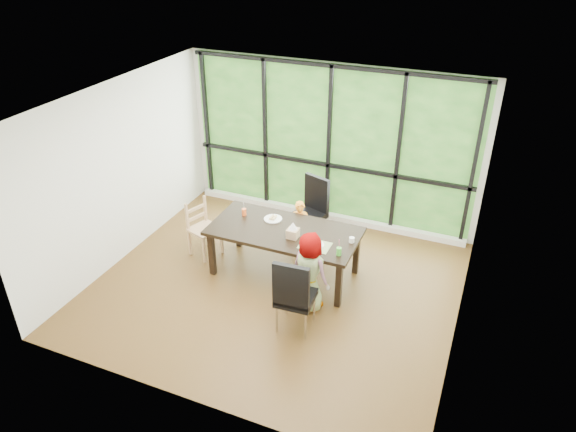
# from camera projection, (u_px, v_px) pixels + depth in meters

# --- Properties ---
(ground) EXTENTS (5.00, 5.00, 0.00)m
(ground) POSITION_uv_depth(u_px,v_px,m) (276.00, 286.00, 7.67)
(ground) COLOR black
(ground) RESTS_ON ground
(back_wall) EXTENTS (5.00, 0.00, 5.00)m
(back_wall) POSITION_uv_depth(u_px,v_px,m) (330.00, 144.00, 8.80)
(back_wall) COLOR silver
(back_wall) RESTS_ON ground
(foliage_backdrop) EXTENTS (4.80, 0.02, 2.65)m
(foliage_backdrop) POSITION_uv_depth(u_px,v_px,m) (329.00, 145.00, 8.79)
(foliage_backdrop) COLOR #234C1C
(foliage_backdrop) RESTS_ON back_wall
(window_mullions) EXTENTS (4.80, 0.06, 2.65)m
(window_mullions) POSITION_uv_depth(u_px,v_px,m) (329.00, 145.00, 8.76)
(window_mullions) COLOR black
(window_mullions) RESTS_ON back_wall
(window_sill) EXTENTS (4.80, 0.12, 0.10)m
(window_sill) POSITION_uv_depth(u_px,v_px,m) (325.00, 215.00, 9.37)
(window_sill) COLOR silver
(window_sill) RESTS_ON ground
(dining_table) EXTENTS (2.23, 1.24, 0.75)m
(dining_table) POSITION_uv_depth(u_px,v_px,m) (284.00, 252.00, 7.77)
(dining_table) COLOR black
(dining_table) RESTS_ON ground
(chair_window_leather) EXTENTS (0.59, 0.59, 1.08)m
(chair_window_leather) POSITION_uv_depth(u_px,v_px,m) (309.00, 211.00, 8.49)
(chair_window_leather) COLOR black
(chair_window_leather) RESTS_ON ground
(chair_interior_leather) EXTENTS (0.49, 0.49, 1.08)m
(chair_interior_leather) POSITION_uv_depth(u_px,v_px,m) (296.00, 293.00, 6.66)
(chair_interior_leather) COLOR black
(chair_interior_leather) RESTS_ON ground
(chair_end_beech) EXTENTS (0.51, 0.53, 0.90)m
(chair_end_beech) POSITION_uv_depth(u_px,v_px,m) (205.00, 229.00, 8.18)
(chair_end_beech) COLOR tan
(chair_end_beech) RESTS_ON ground
(child_toddler) EXTENTS (0.37, 0.29, 0.89)m
(child_toddler) POSITION_uv_depth(u_px,v_px,m) (300.00, 227.00, 8.23)
(child_toddler) COLOR orange
(child_toddler) RESTS_ON ground
(child_older) EXTENTS (0.64, 0.51, 1.15)m
(child_older) POSITION_uv_depth(u_px,v_px,m) (311.00, 272.00, 6.99)
(child_older) COLOR slate
(child_older) RESTS_ON ground
(placemat) EXTENTS (0.41, 0.30, 0.01)m
(placemat) POSITION_uv_depth(u_px,v_px,m) (315.00, 246.00, 7.22)
(placemat) COLOR tan
(placemat) RESTS_ON dining_table
(plate_far) EXTENTS (0.27, 0.27, 0.02)m
(plate_far) POSITION_uv_depth(u_px,v_px,m) (273.00, 219.00, 7.83)
(plate_far) COLOR white
(plate_far) RESTS_ON dining_table
(plate_near) EXTENTS (0.21, 0.21, 0.01)m
(plate_near) POSITION_uv_depth(u_px,v_px,m) (316.00, 245.00, 7.23)
(plate_near) COLOR white
(plate_near) RESTS_ON dining_table
(orange_cup) EXTENTS (0.07, 0.07, 0.11)m
(orange_cup) POSITION_uv_depth(u_px,v_px,m) (244.00, 212.00, 7.93)
(orange_cup) COLOR #FF6123
(orange_cup) RESTS_ON dining_table
(green_cup) EXTENTS (0.07, 0.07, 0.11)m
(green_cup) POSITION_uv_depth(u_px,v_px,m) (339.00, 251.00, 7.00)
(green_cup) COLOR green
(green_cup) RESTS_ON dining_table
(white_mug) EXTENTS (0.07, 0.07, 0.07)m
(white_mug) POSITION_uv_depth(u_px,v_px,m) (352.00, 240.00, 7.28)
(white_mug) COLOR white
(white_mug) RESTS_ON dining_table
(tissue_box) EXTENTS (0.15, 0.15, 0.13)m
(tissue_box) POSITION_uv_depth(u_px,v_px,m) (293.00, 233.00, 7.37)
(tissue_box) COLOR tan
(tissue_box) RESTS_ON dining_table
(crepe_rolls_far) EXTENTS (0.10, 0.12, 0.04)m
(crepe_rolls_far) POSITION_uv_depth(u_px,v_px,m) (273.00, 217.00, 7.82)
(crepe_rolls_far) COLOR tan
(crepe_rolls_far) RESTS_ON plate_far
(crepe_rolls_near) EXTENTS (0.10, 0.12, 0.04)m
(crepe_rolls_near) POSITION_uv_depth(u_px,v_px,m) (316.00, 243.00, 7.21)
(crepe_rolls_near) COLOR tan
(crepe_rolls_near) RESTS_ON plate_near
(straw_white) EXTENTS (0.01, 0.04, 0.20)m
(straw_white) POSITION_uv_depth(u_px,v_px,m) (244.00, 206.00, 7.88)
(straw_white) COLOR white
(straw_white) RESTS_ON orange_cup
(straw_pink) EXTENTS (0.01, 0.04, 0.20)m
(straw_pink) POSITION_uv_depth(u_px,v_px,m) (339.00, 245.00, 6.95)
(straw_pink) COLOR pink
(straw_pink) RESTS_ON green_cup
(tissue) EXTENTS (0.12, 0.12, 0.11)m
(tissue) POSITION_uv_depth(u_px,v_px,m) (293.00, 226.00, 7.31)
(tissue) COLOR white
(tissue) RESTS_ON tissue_box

